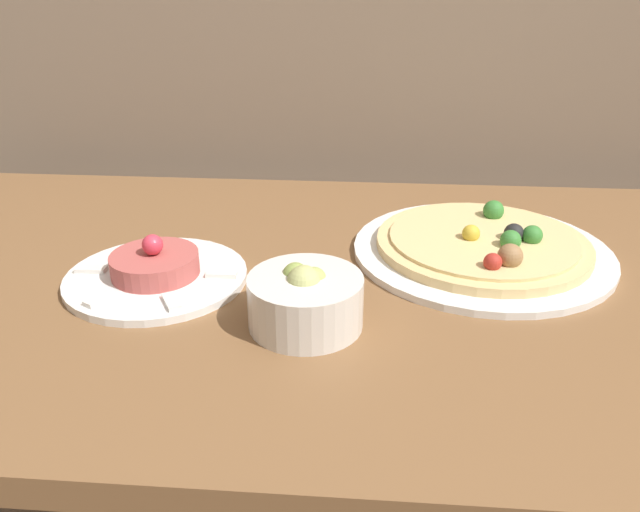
% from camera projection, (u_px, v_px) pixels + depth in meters
% --- Properties ---
extents(dining_table, '(1.48, 0.77, 0.80)m').
position_uv_depth(dining_table, '(353.00, 340.00, 0.87)').
color(dining_table, brown).
rests_on(dining_table, ground_plane).
extents(pizza_plate, '(0.36, 0.36, 0.05)m').
position_uv_depth(pizza_plate, '(483.00, 246.00, 0.88)').
color(pizza_plate, white).
rests_on(pizza_plate, dining_table).
extents(tartare_plate, '(0.23, 0.23, 0.06)m').
position_uv_depth(tartare_plate, '(156.00, 271.00, 0.81)').
color(tartare_plate, white).
rests_on(tartare_plate, dining_table).
extents(small_bowl, '(0.13, 0.13, 0.08)m').
position_uv_depth(small_bowl, '(305.00, 299.00, 0.70)').
color(small_bowl, silver).
rests_on(small_bowl, dining_table).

